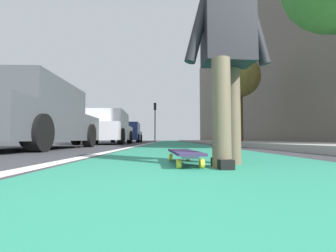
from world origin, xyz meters
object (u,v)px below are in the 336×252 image
Objects in this scene: parked_car_far at (128,133)px; traffic_light at (155,115)px; skater_person at (227,50)px; skateboard at (184,153)px; parked_car_mid at (107,128)px; parked_car_near at (32,117)px; street_tree_mid at (239,78)px.

traffic_light is at bearing -10.45° from parked_car_far.
skater_person is at bearing -175.56° from traffic_light.
parked_car_mid reaches higher than skateboard.
parked_car_near is 1.06× the size of street_tree_mid.
parked_car_far is at bearing 43.03° from street_tree_mid.
parked_car_mid is at bearing 20.33° from skater_person.
street_tree_mid is at bearing -48.93° from parked_car_near.
parked_car_far is at bearing 169.55° from traffic_light.
parked_car_mid is 15.67m from traffic_light.
skateboard is 0.52× the size of skater_person.
parked_car_mid reaches higher than parked_car_far.
parked_car_far is (6.84, 0.17, -0.02)m from parked_car_mid.
street_tree_mid reaches higher than parked_car_far.
parked_car_far is 9.04m from traffic_light.
parked_car_far reaches higher than skateboard.
traffic_light is (8.59, -1.58, 2.31)m from parked_car_far.
street_tree_mid is at bearing -136.97° from parked_car_far.
skateboard is at bearing -135.29° from parked_car_near.
skater_person is 9.66m from street_tree_mid.
skater_person is 0.38× the size of traffic_light.
street_tree_mid is (0.01, -6.21, 2.39)m from parked_car_mid.
parked_car_mid is (5.58, -0.21, 0.01)m from parked_car_near.
skateboard is 0.20× the size of traffic_light.
parked_car_near reaches higher than skateboard.
street_tree_mid is at bearing -89.92° from parked_car_mid.
parked_car_near is at bearing 175.58° from traffic_light.
traffic_light is at bearing -4.42° from parked_car_near.
skateboard is 9.30m from parked_car_mid.
skateboard is 0.92m from skater_person.
parked_car_mid is at bearing 174.75° from traffic_light.
parked_car_near is at bearing 179.81° from parked_car_far.
traffic_light is (15.44, -1.42, 2.28)m from parked_car_mid.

